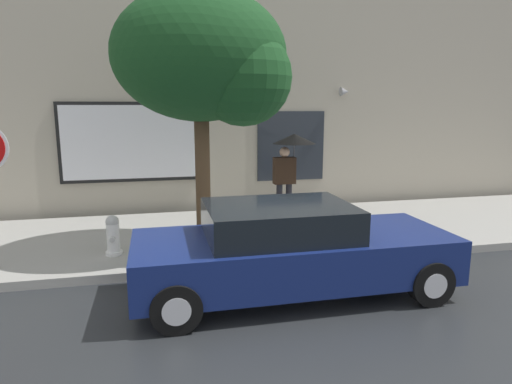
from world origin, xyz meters
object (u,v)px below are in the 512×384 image
Objects in this scene: parked_car at (291,250)px; fire_hydrant at (113,236)px; street_tree at (209,61)px; pedestrian_with_umbrella at (291,153)px.

parked_car reaches higher than fire_hydrant.
fire_hydrant is 3.49m from street_tree.
parked_car is at bearing -107.07° from pedestrian_with_umbrella.
fire_hydrant is (-2.64, 1.97, -0.18)m from parked_car.
fire_hydrant is at bearing -156.13° from pedestrian_with_umbrella.
pedestrian_with_umbrella is at bearing 37.16° from street_tree.
fire_hydrant is 4.28m from pedestrian_with_umbrella.
parked_car is 2.32× the size of pedestrian_with_umbrella.
pedestrian_with_umbrella is at bearing 72.93° from parked_car.
fire_hydrant is at bearing 143.28° from parked_car.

